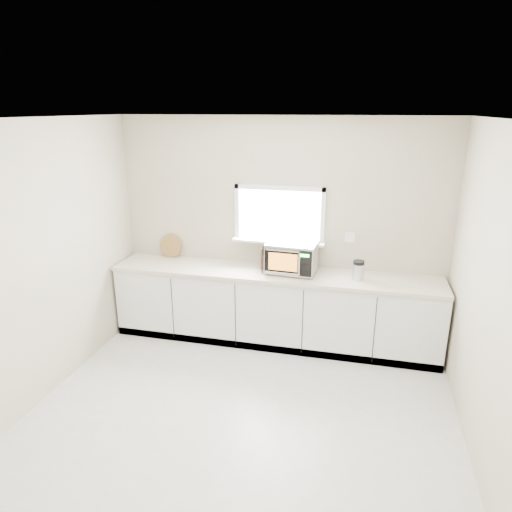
% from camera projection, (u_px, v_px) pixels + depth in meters
% --- Properties ---
extents(ground, '(4.00, 4.00, 0.00)m').
position_uv_depth(ground, '(236.00, 429.00, 4.14)').
color(ground, beige).
rests_on(ground, ground).
extents(back_wall, '(4.00, 0.17, 2.70)m').
position_uv_depth(back_wall, '(279.00, 229.00, 5.57)').
color(back_wall, beige).
rests_on(back_wall, ground).
extents(cabinets, '(3.92, 0.60, 0.88)m').
position_uv_depth(cabinets, '(274.00, 308.00, 5.58)').
color(cabinets, silver).
rests_on(cabinets, ground).
extents(countertop, '(3.92, 0.64, 0.04)m').
position_uv_depth(countertop, '(274.00, 273.00, 5.43)').
color(countertop, beige).
rests_on(countertop, cabinets).
extents(microwave, '(0.59, 0.50, 0.37)m').
position_uv_depth(microwave, '(292.00, 256.00, 5.36)').
color(microwave, black).
rests_on(microwave, countertop).
extents(knife_block, '(0.17, 0.26, 0.34)m').
position_uv_depth(knife_block, '(266.00, 258.00, 5.44)').
color(knife_block, '#412017').
rests_on(knife_block, countertop).
extents(cutting_board, '(0.30, 0.07, 0.30)m').
position_uv_depth(cutting_board, '(171.00, 246.00, 5.92)').
color(cutting_board, olive).
rests_on(cutting_board, countertop).
extents(coffee_grinder, '(0.16, 0.16, 0.23)m').
position_uv_depth(coffee_grinder, '(358.00, 270.00, 5.15)').
color(coffee_grinder, silver).
rests_on(coffee_grinder, countertop).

